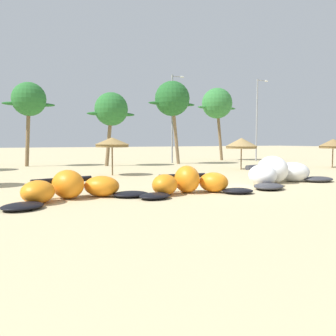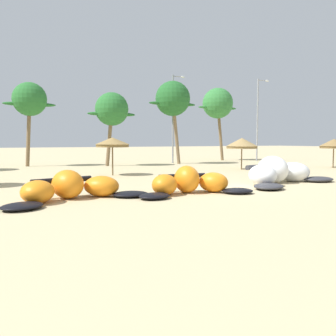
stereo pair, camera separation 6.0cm
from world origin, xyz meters
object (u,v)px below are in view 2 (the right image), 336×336
Objects in this scene: palm_center_left at (112,110)px; kite_far_left at (71,188)px; beach_umbrella_outermost at (334,144)px; palm_right_of_gap at (218,104)px; kite_left_of_center at (278,173)px; beach_umbrella_middle at (112,142)px; palm_left_of_gap at (30,100)px; beach_umbrella_near_palms at (242,143)px; lamppost_west_center at (174,115)px; kite_left at (190,183)px; palm_center_right at (173,99)px; lamppost_east_center at (258,116)px.

kite_far_left is at bearing -113.06° from palm_center_left.
palm_right_of_gap is at bearing 97.70° from beach_umbrella_outermost.
kite_left_of_center is 11.78m from beach_umbrella_middle.
beach_umbrella_outermost is at bearing -31.35° from palm_left_of_gap.
lamppost_west_center is at bearing 94.91° from beach_umbrella_near_palms.
lamppost_west_center is (10.46, 21.31, 4.91)m from kite_left.
kite_far_left is at bearing -92.46° from palm_left_of_gap.
lamppost_west_center reaches higher than palm_center_left.
kite_far_left is 2.37× the size of beach_umbrella_middle.
lamppost_west_center is at bearing 45.21° from beach_umbrella_middle.
beach_umbrella_outermost is 16.50m from palm_center_right.
beach_umbrella_near_palms is at bearing 42.58° from kite_left.
kite_left is 24.33m from palm_left_of_gap.
palm_center_right reaches higher than palm_left_of_gap.
lamppost_east_center reaches higher than beach_umbrella_middle.
palm_right_of_gap reaches higher than palm_left_of_gap.
palm_center_right is (-10.53, 11.80, 4.69)m from beach_umbrella_outermost.
kite_left is at bearing -8.08° from kite_far_left.
kite_left is 23.13m from palm_center_right.
beach_umbrella_near_palms is (11.68, -0.01, -0.10)m from beach_umbrella_middle.
palm_left_of_gap is (-24.59, 14.98, 4.20)m from beach_umbrella_outermost.
kite_left is 21.87m from beach_umbrella_outermost.
kite_far_left is 0.66× the size of lamppost_west_center.
kite_left_of_center is 0.75× the size of lamppost_west_center.
lamppost_west_center is (10.75, 10.83, 3.03)m from beach_umbrella_middle.
palm_center_right is (-1.73, 9.53, 4.64)m from beach_umbrella_near_palms.
kite_left is 0.65× the size of palm_right_of_gap.
palm_left_of_gap is (-4.39, 23.18, 5.94)m from kite_left.
beach_umbrella_near_palms is 20.69m from palm_left_of_gap.
palm_center_right is at bearing 43.75° from beach_umbrella_middle.
beach_umbrella_near_palms is 0.38× the size of palm_center_left.
beach_umbrella_middle reaches higher than kite_far_left.
beach_umbrella_outermost is 12.59m from lamppost_east_center.
kite_left is at bearing -157.90° from beach_umbrella_outermost.
kite_far_left is at bearing -135.53° from palm_right_of_gap.
palm_center_left is 0.73× the size of lamppost_east_center.
palm_center_left is (-17.27, 12.02, 3.33)m from beach_umbrella_outermost.
palm_left_of_gap is at bearing 141.15° from beach_umbrella_near_palms.
palm_right_of_gap is (22.48, 0.59, 0.73)m from palm_left_of_gap.
palm_center_right is 2.15m from lamppost_west_center.
lamppost_west_center is at bearing -7.19° from palm_left_of_gap.
lamppost_west_center reaches higher than palm_right_of_gap.
beach_umbrella_middle is 10.75m from palm_center_left.
palm_left_of_gap reaches higher than palm_center_left.
kite_left is 21.06m from palm_center_left.
beach_umbrella_outermost is 0.27× the size of lamppost_east_center.
kite_left_of_center is 2.76× the size of beach_umbrella_outermost.
beach_umbrella_outermost is 0.30× the size of palm_center_right.
beach_umbrella_middle is 0.38× the size of palm_center_left.
lamppost_east_center is at bearing 51.89° from kite_left_of_center.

